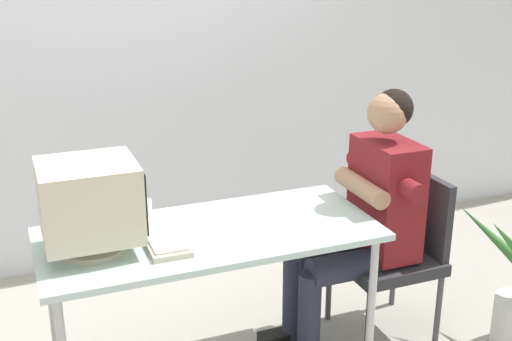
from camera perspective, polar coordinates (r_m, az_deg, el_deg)
The scene contains 7 objects.
wall_back at distance 4.04m, azimuth -6.35°, elevation 13.19°, with size 8.00×0.10×3.00m, color silver.
desk at distance 2.87m, azimuth -4.02°, elevation -6.32°, with size 1.46×0.65×0.74m.
crt_monitor at distance 2.67m, azimuth -14.23°, elevation -2.67°, with size 0.39×0.34×0.37m.
keyboard at distance 2.79m, azimuth -8.17°, elevation -5.69°, with size 0.17×0.42×0.03m.
office_chair at distance 3.39m, azimuth 12.17°, elevation -6.47°, with size 0.46×0.46×0.84m.
person_seated at distance 3.21m, azimuth 9.49°, elevation -3.69°, with size 0.73×0.57×1.28m.
desk_mug at distance 2.98m, azimuth -9.79°, elevation -3.44°, with size 0.08×0.09×0.10m.
Camera 1 is at (-0.76, -2.48, 1.92)m, focal length 45.92 mm.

